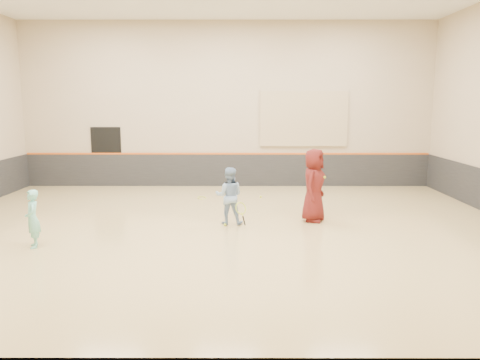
{
  "coord_description": "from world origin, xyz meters",
  "views": [
    {
      "loc": [
        0.5,
        -11.29,
        3.09
      ],
      "look_at": [
        0.47,
        0.4,
        1.15
      ],
      "focal_mm": 35.0,
      "sensor_mm": 36.0,
      "label": 1
    }
  ],
  "objects_px": {
    "girl": "(33,219)",
    "young_man": "(314,185)",
    "instructor": "(229,196)",
    "spare_racket": "(202,196)"
  },
  "relations": [
    {
      "from": "young_man",
      "to": "girl",
      "type": "bearing_deg",
      "value": 134.32
    },
    {
      "from": "girl",
      "to": "young_man",
      "type": "xyz_separation_m",
      "value": [
        6.37,
        2.3,
        0.33
      ]
    },
    {
      "from": "girl",
      "to": "young_man",
      "type": "distance_m",
      "value": 6.78
    },
    {
      "from": "instructor",
      "to": "young_man",
      "type": "xyz_separation_m",
      "value": [
        2.21,
        0.32,
        0.22
      ]
    },
    {
      "from": "girl",
      "to": "instructor",
      "type": "bearing_deg",
      "value": 91.13
    },
    {
      "from": "instructor",
      "to": "young_man",
      "type": "distance_m",
      "value": 2.24
    },
    {
      "from": "girl",
      "to": "spare_racket",
      "type": "relative_size",
      "value": 1.88
    },
    {
      "from": "instructor",
      "to": "spare_racket",
      "type": "xyz_separation_m",
      "value": [
        -0.97,
        3.22,
        -0.66
      ]
    },
    {
      "from": "instructor",
      "to": "spare_racket",
      "type": "height_order",
      "value": "instructor"
    },
    {
      "from": "girl",
      "to": "instructor",
      "type": "relative_size",
      "value": 0.86
    }
  ]
}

